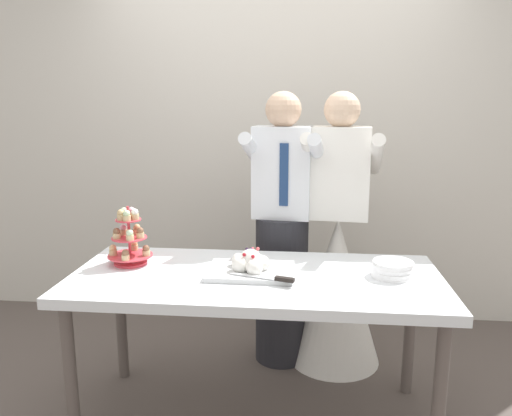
{
  "coord_description": "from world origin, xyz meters",
  "views": [
    {
      "loc": [
        0.24,
        -2.31,
        1.6
      ],
      "look_at": [
        -0.01,
        0.15,
        1.07
      ],
      "focal_mm": 35.31,
      "sensor_mm": 36.0,
      "label": 1
    }
  ],
  "objects_px": {
    "plate_stack": "(392,269)",
    "person_bride": "(337,271)",
    "person_groom": "(282,245)",
    "cupcake_stand": "(129,239)",
    "main_cake_tray": "(251,266)",
    "dessert_table": "(256,289)"
  },
  "relations": [
    {
      "from": "dessert_table",
      "to": "cupcake_stand",
      "type": "distance_m",
      "value": 0.7
    },
    {
      "from": "main_cake_tray",
      "to": "person_bride",
      "type": "height_order",
      "value": "person_bride"
    },
    {
      "from": "main_cake_tray",
      "to": "person_groom",
      "type": "xyz_separation_m",
      "value": [
        0.12,
        0.63,
        -0.07
      ]
    },
    {
      "from": "plate_stack",
      "to": "person_groom",
      "type": "height_order",
      "value": "person_groom"
    },
    {
      "from": "cupcake_stand",
      "to": "person_bride",
      "type": "xyz_separation_m",
      "value": [
        1.1,
        0.54,
        -0.32
      ]
    },
    {
      "from": "plate_stack",
      "to": "main_cake_tray",
      "type": "bearing_deg",
      "value": -177.73
    },
    {
      "from": "plate_stack",
      "to": "cupcake_stand",
      "type": "bearing_deg",
      "value": 177.18
    },
    {
      "from": "dessert_table",
      "to": "plate_stack",
      "type": "bearing_deg",
      "value": 3.26
    },
    {
      "from": "plate_stack",
      "to": "person_bride",
      "type": "height_order",
      "value": "person_bride"
    },
    {
      "from": "dessert_table",
      "to": "person_bride",
      "type": "relative_size",
      "value": 1.08
    },
    {
      "from": "dessert_table",
      "to": "person_bride",
      "type": "height_order",
      "value": "person_bride"
    },
    {
      "from": "main_cake_tray",
      "to": "plate_stack",
      "type": "height_order",
      "value": "main_cake_tray"
    },
    {
      "from": "dessert_table",
      "to": "person_bride",
      "type": "bearing_deg",
      "value": 56.16
    },
    {
      "from": "person_bride",
      "to": "person_groom",
      "type": "bearing_deg",
      "value": -178.46
    },
    {
      "from": "plate_stack",
      "to": "person_bride",
      "type": "bearing_deg",
      "value": 110.08
    },
    {
      "from": "dessert_table",
      "to": "main_cake_tray",
      "type": "xyz_separation_m",
      "value": [
        -0.03,
        0.01,
        0.11
      ]
    },
    {
      "from": "main_cake_tray",
      "to": "person_bride",
      "type": "bearing_deg",
      "value": 54.2
    },
    {
      "from": "dessert_table",
      "to": "cupcake_stand",
      "type": "relative_size",
      "value": 5.9
    },
    {
      "from": "cupcake_stand",
      "to": "main_cake_tray",
      "type": "xyz_separation_m",
      "value": [
        0.64,
        -0.09,
        -0.09
      ]
    },
    {
      "from": "main_cake_tray",
      "to": "plate_stack",
      "type": "xyz_separation_m",
      "value": [
        0.68,
        0.03,
        0.0
      ]
    },
    {
      "from": "cupcake_stand",
      "to": "plate_stack",
      "type": "relative_size",
      "value": 1.55
    },
    {
      "from": "cupcake_stand",
      "to": "dessert_table",
      "type": "bearing_deg",
      "value": -8.77
    }
  ]
}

